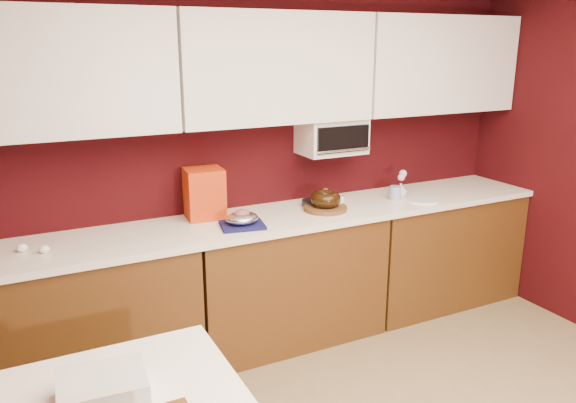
% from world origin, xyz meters
% --- Properties ---
extents(wall_back, '(4.00, 0.02, 2.50)m').
position_xyz_m(wall_back, '(0.00, 2.25, 1.25)').
color(wall_back, black).
rests_on(wall_back, floor).
extents(base_cabinet_left, '(1.31, 0.58, 0.86)m').
position_xyz_m(base_cabinet_left, '(-1.33, 1.94, 0.43)').
color(base_cabinet_left, '#523010').
rests_on(base_cabinet_left, floor).
extents(base_cabinet_center, '(1.31, 0.58, 0.86)m').
position_xyz_m(base_cabinet_center, '(0.00, 1.94, 0.43)').
color(base_cabinet_center, '#523010').
rests_on(base_cabinet_center, floor).
extents(base_cabinet_right, '(1.31, 0.58, 0.86)m').
position_xyz_m(base_cabinet_right, '(1.33, 1.94, 0.43)').
color(base_cabinet_right, '#523010').
rests_on(base_cabinet_right, floor).
extents(countertop, '(4.00, 0.62, 0.04)m').
position_xyz_m(countertop, '(0.00, 1.94, 0.88)').
color(countertop, white).
rests_on(countertop, base_cabinet_center).
extents(upper_cabinet_left, '(1.31, 0.33, 0.70)m').
position_xyz_m(upper_cabinet_left, '(-1.33, 2.08, 1.85)').
color(upper_cabinet_left, white).
rests_on(upper_cabinet_left, wall_back).
extents(upper_cabinet_center, '(1.31, 0.33, 0.70)m').
position_xyz_m(upper_cabinet_center, '(0.00, 2.08, 1.85)').
color(upper_cabinet_center, white).
rests_on(upper_cabinet_center, wall_back).
extents(upper_cabinet_right, '(1.31, 0.33, 0.70)m').
position_xyz_m(upper_cabinet_right, '(1.33, 2.08, 1.85)').
color(upper_cabinet_right, white).
rests_on(upper_cabinet_right, wall_back).
extents(toaster_oven, '(0.45, 0.30, 0.25)m').
position_xyz_m(toaster_oven, '(0.45, 2.10, 1.38)').
color(toaster_oven, white).
rests_on(toaster_oven, upper_cabinet_center).
extents(toaster_oven_door, '(0.40, 0.02, 0.18)m').
position_xyz_m(toaster_oven_door, '(0.45, 1.94, 1.38)').
color(toaster_oven_door, black).
rests_on(toaster_oven_door, toaster_oven).
extents(toaster_oven_handle, '(0.42, 0.02, 0.02)m').
position_xyz_m(toaster_oven_handle, '(0.45, 1.93, 1.30)').
color(toaster_oven_handle, silver).
rests_on(toaster_oven_handle, toaster_oven).
extents(cake_base, '(0.36, 0.36, 0.03)m').
position_xyz_m(cake_base, '(0.30, 1.91, 0.91)').
color(cake_base, brown).
rests_on(cake_base, countertop).
extents(bundt_cake, '(0.23, 0.23, 0.09)m').
position_xyz_m(bundt_cake, '(0.30, 1.91, 0.98)').
color(bundt_cake, black).
rests_on(bundt_cake, cake_base).
extents(navy_towel, '(0.30, 0.27, 0.02)m').
position_xyz_m(navy_towel, '(-0.35, 1.83, 0.91)').
color(navy_towel, '#131347').
rests_on(navy_towel, countertop).
extents(foil_ham_nest, '(0.26, 0.24, 0.08)m').
position_xyz_m(foil_ham_nest, '(-0.35, 1.83, 0.96)').
color(foil_ham_nest, silver).
rests_on(foil_ham_nest, navy_towel).
extents(roasted_ham, '(0.11, 0.09, 0.07)m').
position_xyz_m(roasted_ham, '(-0.35, 1.83, 0.98)').
color(roasted_ham, '#9E4C48').
rests_on(roasted_ham, foil_ham_nest).
extents(pandoro_box, '(0.26, 0.24, 0.33)m').
position_xyz_m(pandoro_box, '(-0.49, 2.12, 1.06)').
color(pandoro_box, '#A8170B').
rests_on(pandoro_box, countertop).
extents(dark_pan, '(0.22, 0.22, 0.04)m').
position_xyz_m(dark_pan, '(0.30, 2.04, 0.92)').
color(dark_pan, black).
rests_on(dark_pan, countertop).
extents(coffee_mug, '(0.12, 0.12, 0.09)m').
position_xyz_m(coffee_mug, '(0.42, 1.96, 0.95)').
color(coffee_mug, silver).
rests_on(coffee_mug, countertop).
extents(blue_jar, '(0.09, 0.09, 0.10)m').
position_xyz_m(blue_jar, '(0.89, 1.92, 0.95)').
color(blue_jar, '#1C3A9D').
rests_on(blue_jar, countertop).
extents(flower_vase, '(0.08, 0.08, 0.12)m').
position_xyz_m(flower_vase, '(0.97, 1.96, 0.96)').
color(flower_vase, silver).
rests_on(flower_vase, countertop).
extents(flower_pink, '(0.05, 0.05, 0.05)m').
position_xyz_m(flower_pink, '(0.97, 1.96, 1.05)').
color(flower_pink, pink).
rests_on(flower_pink, flower_vase).
extents(flower_blue, '(0.06, 0.06, 0.06)m').
position_xyz_m(flower_blue, '(1.00, 1.98, 1.07)').
color(flower_blue, '#97B9F3').
rests_on(flower_blue, flower_vase).
extents(china_plate, '(0.27, 0.27, 0.01)m').
position_xyz_m(china_plate, '(1.05, 1.79, 0.91)').
color(china_plate, white).
rests_on(china_plate, countertop).
extents(amber_bottle, '(0.04, 0.04, 0.10)m').
position_xyz_m(amber_bottle, '(0.40, 2.09, 0.95)').
color(amber_bottle, '#92641A').
rests_on(amber_bottle, countertop).
extents(egg_left, '(0.06, 0.05, 0.04)m').
position_xyz_m(egg_left, '(-1.49, 1.89, 0.92)').
color(egg_left, white).
rests_on(egg_left, countertop).
extents(egg_right, '(0.07, 0.07, 0.05)m').
position_xyz_m(egg_right, '(-1.60, 1.97, 0.92)').
color(egg_right, white).
rests_on(egg_right, countertop).
extents(newspaper_stack, '(0.32, 0.27, 0.11)m').
position_xyz_m(newspaper_stack, '(-1.40, 0.60, 0.80)').
color(newspaper_stack, silver).
rests_on(newspaper_stack, dining_table).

